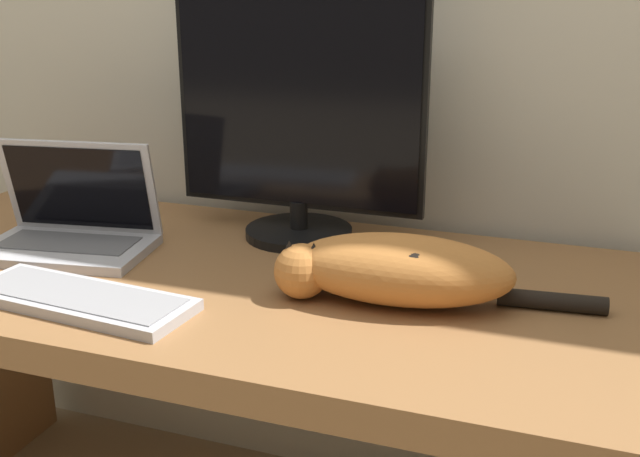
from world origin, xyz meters
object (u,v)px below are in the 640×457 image
at_px(external_keyboard, 79,299).
at_px(cat, 394,268).
at_px(monitor, 298,123).
at_px(laptop, 70,229).

relative_size(external_keyboard, cat, 0.76).
height_order(monitor, laptop, monitor).
xyz_separation_m(laptop, cat, (0.71, -0.04, 0.02)).
bearing_deg(monitor, external_keyboard, -115.48).
xyz_separation_m(external_keyboard, cat, (0.52, 0.20, 0.05)).
xyz_separation_m(laptop, external_keyboard, (0.19, -0.24, -0.04)).
bearing_deg(laptop, external_keyboard, -59.59).
distance_m(laptop, external_keyboard, 0.31).
bearing_deg(laptop, monitor, 21.32).
bearing_deg(cat, monitor, 130.03).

